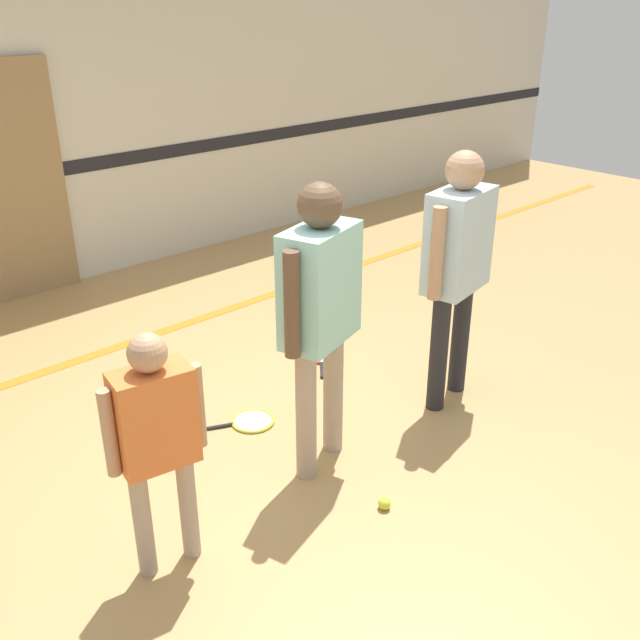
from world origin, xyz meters
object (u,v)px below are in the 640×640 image
object	(u,v)px
person_student_left	(156,430)
tennis_ball_by_spare_racket	(331,338)
racket_spare_on_floor	(321,356)
tennis_ball_near_instructor	(384,503)
racket_second_spare	(249,421)
person_student_right	(458,254)
person_instructor	(320,301)

from	to	relation	value
person_student_left	tennis_ball_by_spare_racket	bearing A→B (deg)	38.38
racket_spare_on_floor	tennis_ball_near_instructor	distance (m)	1.69
racket_second_spare	tennis_ball_by_spare_racket	distance (m)	1.23
person_student_left	person_student_right	xyz separation A→B (m)	(2.11, 0.06, 0.26)
racket_second_spare	tennis_ball_by_spare_racket	world-z (taller)	tennis_ball_by_spare_racket
person_instructor	racket_spare_on_floor	size ratio (longest dim) A/B	3.55
person_student_right	tennis_ball_near_instructor	xyz separation A→B (m)	(-1.11, -0.47, -0.96)
tennis_ball_near_instructor	tennis_ball_by_spare_racket	world-z (taller)	same
person_student_left	person_student_right	world-z (taller)	person_student_right
person_student_right	racket_spare_on_floor	bearing A→B (deg)	-87.58
tennis_ball_near_instructor	tennis_ball_by_spare_racket	bearing A→B (deg)	54.50
person_instructor	person_student_right	world-z (taller)	person_student_right
person_instructor	tennis_ball_by_spare_racket	world-z (taller)	person_instructor
person_student_left	racket_second_spare	distance (m)	1.40
racket_spare_on_floor	person_student_right	bearing A→B (deg)	54.30
racket_spare_on_floor	tennis_ball_by_spare_racket	world-z (taller)	tennis_ball_by_spare_racket
racket_second_spare	tennis_ball_near_instructor	world-z (taller)	tennis_ball_near_instructor
racket_second_spare	tennis_ball_near_instructor	bearing A→B (deg)	116.01
person_student_left	racket_second_spare	size ratio (longest dim) A/B	2.30
tennis_ball_near_instructor	tennis_ball_by_spare_racket	size ratio (longest dim) A/B	1.00
racket_second_spare	person_student_right	bearing A→B (deg)	175.75
person_student_left	racket_spare_on_floor	world-z (taller)	person_student_left
person_student_right	tennis_ball_by_spare_racket	world-z (taller)	person_student_right
tennis_ball_by_spare_racket	person_student_right	bearing A→B (deg)	-90.48
person_student_right	racket_spare_on_floor	world-z (taller)	person_student_right
person_instructor	tennis_ball_near_instructor	distance (m)	1.09
person_instructor	person_student_right	size ratio (longest dim) A/B	0.99
racket_second_spare	tennis_ball_near_instructor	size ratio (longest dim) A/B	7.78
person_student_left	tennis_ball_by_spare_racket	distance (m)	2.51
racket_second_spare	person_instructor	bearing A→B (deg)	120.62
person_instructor	tennis_ball_by_spare_racket	bearing A→B (deg)	27.14
person_student_right	tennis_ball_near_instructor	distance (m)	1.54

